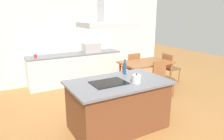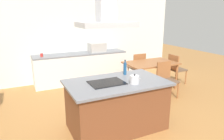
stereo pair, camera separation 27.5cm
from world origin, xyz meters
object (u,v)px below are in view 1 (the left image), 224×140
Objects in this scene: olive_oil_bottle at (125,68)px; chair_facing_back_wall at (132,65)px; cooktop at (109,83)px; chair_facing_island at (162,76)px; chair_at_right_end at (169,66)px; coffee_mug_red at (35,56)px; tea_kettle at (136,79)px; range_hood at (108,11)px; dining_table at (146,65)px; countertop_microwave at (91,48)px.

olive_oil_bottle is 2.40m from chair_facing_back_wall.
chair_facing_island is at bearing 22.21° from cooktop.
chair_at_right_end is at bearing -36.01° from chair_facing_back_wall.
olive_oil_bottle is 2.81m from coffee_mug_red.
coffee_mug_red is (-1.13, 3.07, -0.03)m from tea_kettle.
chair_facing_island is at bearing 22.21° from range_hood.
cooktop is 0.67× the size of chair_facing_back_wall.
dining_table is (1.58, 1.71, -0.31)m from tea_kettle.
countertop_microwave reaches higher than dining_table.
tea_kettle is 3.27m from coffee_mug_red.
tea_kettle is at bearing -132.77° from dining_table.
countertop_microwave reaches higher than tea_kettle.
tea_kettle is at bearing -123.67° from chair_facing_back_wall.
range_hood is (0.71, -2.84, 1.16)m from coffee_mug_red.
tea_kettle is 0.24× the size of chair_facing_island.
range_hood reaches higher than chair_facing_island.
coffee_mug_red reaches higher than dining_table.
cooktop is at bearing 0.00° from range_hood.
olive_oil_bottle is at bearing 30.72° from cooktop.
cooktop is 0.48m from tea_kettle.
range_hood is (-2.00, -2.15, 1.59)m from chair_facing_back_wall.
countertop_microwave is at bearing 1.32° from coffee_mug_red.
chair_facing_back_wall is (0.00, 0.67, -0.16)m from dining_table.
chair_facing_back_wall is 1.13m from chair_at_right_end.
coffee_mug_red is at bearing 143.25° from chair_facing_island.
range_hood is at bearing -132.99° from chair_facing_back_wall.
chair_facing_island is (1.04, -2.06, -0.53)m from countertop_microwave.
dining_table is at bearing -90.00° from chair_facing_back_wall.
tea_kettle is (0.42, -0.23, 0.07)m from cooktop.
cooktop is 2.04× the size of olive_oil_bottle.
chair_at_right_end is at bearing 26.94° from cooktop.
chair_facing_island is (1.47, 0.50, -0.52)m from olive_oil_bottle.
chair_facing_back_wall is at bearing 47.01° from range_hood.
olive_oil_bottle reaches higher than cooktop.
chair_facing_island is 0.99× the size of range_hood.
cooktop is 0.67× the size of range_hood.
dining_table is at bearing -53.23° from countertop_microwave.
range_hood is (-0.53, -0.32, 1.08)m from olive_oil_bottle.
chair_facing_back_wall is 1.00× the size of chair_facing_island.
olive_oil_bottle reaches higher than tea_kettle.
cooktop is 1.20× the size of countertop_microwave.
tea_kettle is 0.24× the size of chair_at_right_end.
dining_table is at bearing -26.62° from coffee_mug_red.
chair_at_right_end is 0.99× the size of range_hood.
dining_table is 1.56× the size of range_hood.
chair_facing_back_wall is (1.04, -0.73, -0.53)m from countertop_microwave.
countertop_microwave is at bearing 116.85° from chair_facing_island.
chair_facing_island is 1.13m from chair_at_right_end.
coffee_mug_red reaches higher than chair_facing_island.
countertop_microwave is 0.56× the size of chair_facing_back_wall.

